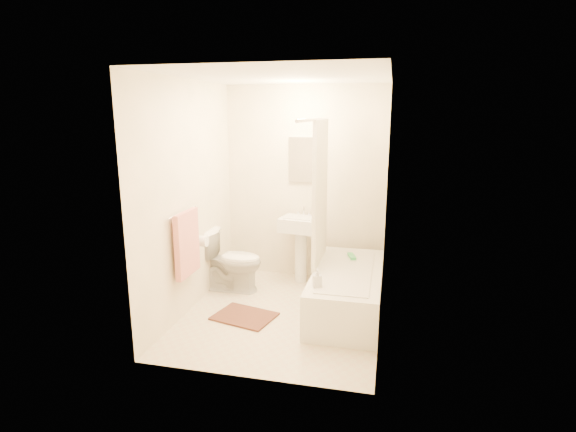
% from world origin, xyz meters
% --- Properties ---
extents(floor, '(2.40, 2.40, 0.00)m').
position_xyz_m(floor, '(0.00, 0.00, 0.00)').
color(floor, beige).
rests_on(floor, ground).
extents(ceiling, '(2.40, 2.40, 0.00)m').
position_xyz_m(ceiling, '(0.00, 0.00, 2.40)').
color(ceiling, white).
rests_on(ceiling, ground).
extents(wall_back, '(2.00, 0.02, 2.40)m').
position_xyz_m(wall_back, '(0.00, 1.20, 1.20)').
color(wall_back, beige).
rests_on(wall_back, ground).
extents(wall_left, '(0.02, 2.40, 2.40)m').
position_xyz_m(wall_left, '(-1.00, 0.00, 1.20)').
color(wall_left, beige).
rests_on(wall_left, ground).
extents(wall_right, '(0.02, 2.40, 2.40)m').
position_xyz_m(wall_right, '(1.00, 0.00, 1.20)').
color(wall_right, beige).
rests_on(wall_right, ground).
extents(mirror, '(0.40, 0.03, 0.55)m').
position_xyz_m(mirror, '(0.00, 1.18, 1.50)').
color(mirror, white).
rests_on(mirror, wall_back).
extents(curtain_rod, '(0.03, 1.70, 0.03)m').
position_xyz_m(curtain_rod, '(0.30, 0.10, 2.00)').
color(curtain_rod, silver).
rests_on(curtain_rod, wall_back).
extents(shower_curtain, '(0.04, 0.80, 1.55)m').
position_xyz_m(shower_curtain, '(0.30, 0.50, 1.22)').
color(shower_curtain, silver).
rests_on(shower_curtain, curtain_rod).
extents(towel_bar, '(0.02, 0.60, 0.02)m').
position_xyz_m(towel_bar, '(-0.96, -0.25, 1.10)').
color(towel_bar, silver).
rests_on(towel_bar, wall_left).
extents(towel, '(0.06, 0.45, 0.66)m').
position_xyz_m(towel, '(-0.93, -0.25, 0.78)').
color(towel, '#CC7266').
rests_on(towel, towel_bar).
extents(toilet_paper, '(0.11, 0.12, 0.12)m').
position_xyz_m(toilet_paper, '(-0.93, 0.12, 0.70)').
color(toilet_paper, white).
rests_on(toilet_paper, wall_left).
extents(toilet, '(0.73, 0.41, 0.72)m').
position_xyz_m(toilet, '(-0.75, 0.52, 0.36)').
color(toilet, white).
rests_on(toilet, floor).
extents(sink, '(0.51, 0.43, 0.90)m').
position_xyz_m(sink, '(-0.00, 0.95, 0.45)').
color(sink, silver).
rests_on(sink, floor).
extents(bathtub, '(0.70, 1.60, 0.45)m').
position_xyz_m(bathtub, '(0.65, 0.23, 0.23)').
color(bathtub, silver).
rests_on(bathtub, floor).
extents(bath_mat, '(0.69, 0.58, 0.02)m').
position_xyz_m(bath_mat, '(-0.37, -0.17, 0.01)').
color(bath_mat, '#4B2620').
rests_on(bath_mat, floor).
extents(soap_bottle, '(0.10, 0.10, 0.18)m').
position_xyz_m(soap_bottle, '(0.41, -0.29, 0.54)').
color(soap_bottle, silver).
rests_on(soap_bottle, bathtub).
extents(scrub_brush, '(0.12, 0.21, 0.04)m').
position_xyz_m(scrub_brush, '(0.65, 0.64, 0.47)').
color(scrub_brush, '#3DB15B').
rests_on(scrub_brush, bathtub).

